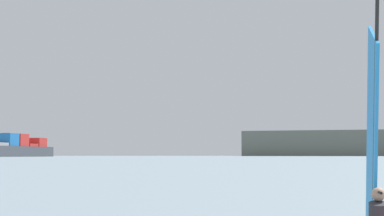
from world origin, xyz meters
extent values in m
cylinder|color=black|center=(-2.86, -1.53, 2.21)|extent=(0.12, 1.61, 4.20)
cube|color=#268CD8|center=(-2.88, -0.87, 1.94)|extent=(0.15, 2.79, 4.18)
cylinder|color=black|center=(-2.86, -1.54, 1.20)|extent=(0.10, 1.54, 0.04)
sphere|color=tan|center=(-2.84, -1.86, 1.16)|extent=(0.22, 0.22, 0.22)
cube|color=#1E66AD|center=(-270.18, 499.84, 13.78)|extent=(26.95, 16.45, 10.40)
cube|color=red|center=(-269.87, 517.61, 13.78)|extent=(26.95, 16.45, 10.40)
cube|color=red|center=(-269.57, 535.38, 9.88)|extent=(26.95, 16.45, 2.60)
cube|color=red|center=(-269.26, 553.15, 12.48)|extent=(26.95, 16.45, 7.80)
camera|label=1|loc=(-3.49, -13.10, 1.78)|focal=64.27mm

